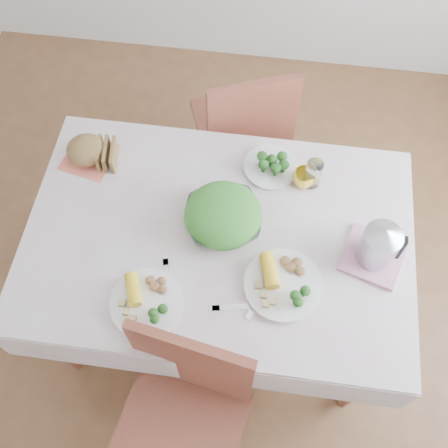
# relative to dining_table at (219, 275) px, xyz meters

# --- Properties ---
(floor) EXTENTS (3.60, 3.60, 0.00)m
(floor) POSITION_rel_dining_table_xyz_m (0.00, 0.00, -0.38)
(floor) COLOR brown
(floor) RESTS_ON ground
(dining_table) EXTENTS (1.40, 0.90, 0.75)m
(dining_table) POSITION_rel_dining_table_xyz_m (0.00, 0.00, 0.00)
(dining_table) COLOR brown
(dining_table) RESTS_ON floor
(tablecloth) EXTENTS (1.50, 1.00, 0.01)m
(tablecloth) POSITION_rel_dining_table_xyz_m (0.00, 0.00, 0.38)
(tablecloth) COLOR beige
(tablecloth) RESTS_ON dining_table
(chair_near) EXTENTS (0.52, 0.52, 0.99)m
(chair_near) POSITION_rel_dining_table_xyz_m (-0.05, -0.70, 0.09)
(chair_near) COLOR brown
(chair_near) RESTS_ON floor
(chair_far) EXTENTS (0.56, 0.56, 0.96)m
(chair_far) POSITION_rel_dining_table_xyz_m (-0.00, 0.80, 0.09)
(chair_far) COLOR brown
(chair_far) RESTS_ON floor
(salad_bowl) EXTENTS (0.35, 0.35, 0.07)m
(salad_bowl) POSITION_rel_dining_table_xyz_m (0.01, 0.06, 0.42)
(salad_bowl) COLOR white
(salad_bowl) RESTS_ON tablecloth
(dinner_plate_left) EXTENTS (0.27, 0.27, 0.02)m
(dinner_plate_left) POSITION_rel_dining_table_xyz_m (-0.22, -0.31, 0.40)
(dinner_plate_left) COLOR white
(dinner_plate_left) RESTS_ON tablecloth
(dinner_plate_right) EXTENTS (0.31, 0.31, 0.02)m
(dinner_plate_right) POSITION_rel_dining_table_xyz_m (0.26, -0.18, 0.40)
(dinner_plate_right) COLOR white
(dinner_plate_right) RESTS_ON tablecloth
(broccoli_plate) EXTENTS (0.25, 0.25, 0.02)m
(broccoli_plate) POSITION_rel_dining_table_xyz_m (0.17, 0.34, 0.40)
(broccoli_plate) COLOR beige
(broccoli_plate) RESTS_ON tablecloth
(napkin) EXTENTS (0.24, 0.24, 0.00)m
(napkin) POSITION_rel_dining_table_xyz_m (-0.59, 0.29, 0.39)
(napkin) COLOR #E86F56
(napkin) RESTS_ON tablecloth
(bread_loaf) EXTENTS (0.19, 0.19, 0.10)m
(bread_loaf) POSITION_rel_dining_table_xyz_m (-0.59, 0.29, 0.45)
(bread_loaf) COLOR brown
(bread_loaf) RESTS_ON napkin
(yellow_mug) EXTENTS (0.11, 0.11, 0.07)m
(yellow_mug) POSITION_rel_dining_table_xyz_m (0.31, 0.29, 0.42)
(yellow_mug) COLOR yellow
(yellow_mug) RESTS_ON tablecloth
(glass_tumbler) EXTENTS (0.08, 0.08, 0.13)m
(glass_tumbler) POSITION_rel_dining_table_xyz_m (0.34, 0.29, 0.45)
(glass_tumbler) COLOR white
(glass_tumbler) RESTS_ON tablecloth
(pink_tray) EXTENTS (0.27, 0.27, 0.02)m
(pink_tray) POSITION_rel_dining_table_xyz_m (0.59, -0.01, 0.40)
(pink_tray) COLOR #CD7DA0
(pink_tray) RESTS_ON tablecloth
(electric_kettle) EXTENTS (0.18, 0.18, 0.19)m
(electric_kettle) POSITION_rel_dining_table_xyz_m (0.59, -0.01, 0.51)
(electric_kettle) COLOR #B2B5BA
(electric_kettle) RESTS_ON pink_tray
(fork_left) EXTENTS (0.07, 0.17, 0.00)m
(fork_left) POSITION_rel_dining_table_xyz_m (-0.16, -0.21, 0.39)
(fork_left) COLOR silver
(fork_left) RESTS_ON tablecloth
(fork_right) EXTENTS (0.10, 0.20, 0.00)m
(fork_right) POSITION_rel_dining_table_xyz_m (0.19, -0.23, 0.39)
(fork_right) COLOR silver
(fork_right) RESTS_ON tablecloth
(knife) EXTENTS (0.18, 0.05, 0.00)m
(knife) POSITION_rel_dining_table_xyz_m (0.11, -0.28, 0.39)
(knife) COLOR silver
(knife) RESTS_ON tablecloth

